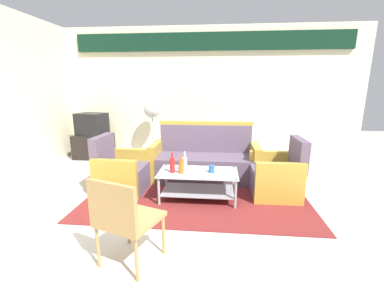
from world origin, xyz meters
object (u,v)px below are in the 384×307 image
object	(u,v)px
armchair_right	(277,177)
armchair_left	(121,173)
coffee_table	(198,181)
bottle_red	(172,165)
cup	(212,169)
tv_stand	(94,146)
bottle_orange	(181,166)
bottle_clear	(185,164)
television	(92,124)
pedestal_fan	(152,113)
couch	(205,161)
wicker_chair	(123,216)

from	to	relation	value
armchair_right	armchair_left	bearing A→B (deg)	91.09
coffee_table	bottle_red	xyz separation A→B (m)	(-0.35, -0.06, 0.25)
armchair_right	cup	distance (m)	1.00
cup	tv_stand	distance (m)	3.36
bottle_red	cup	distance (m)	0.55
bottle_orange	tv_stand	xyz separation A→B (m)	(-2.26, 2.09, -0.25)
bottle_clear	tv_stand	size ratio (longest dim) A/B	0.35
coffee_table	bottle_red	bearing A→B (deg)	-170.05
armchair_right	television	size ratio (longest dim) A/B	1.23
armchair_right	television	bearing A→B (deg)	63.54
armchair_left	coffee_table	world-z (taller)	armchair_left
tv_stand	armchair_left	bearing A→B (deg)	-54.44
tv_stand	television	xyz separation A→B (m)	(0.00, 0.00, 0.50)
armchair_right	bottle_red	distance (m)	1.55
armchair_left	pedestal_fan	bearing A→B (deg)	-178.76
armchair_right	cup	world-z (taller)	armchair_right
armchair_left	bottle_clear	world-z (taller)	armchair_left
cup	armchair_right	bearing A→B (deg)	15.68
couch	armchair_left	world-z (taller)	couch
wicker_chair	bottle_orange	bearing A→B (deg)	97.84
armchair_left	armchair_right	xyz separation A→B (m)	(2.32, 0.07, 0.00)
armchair_left	pedestal_fan	xyz separation A→B (m)	(0.04, 1.87, 0.73)
bottle_clear	cup	bearing A→B (deg)	-4.64
pedestal_fan	television	bearing A→B (deg)	-177.97
pedestal_fan	tv_stand	bearing A→B (deg)	-177.86
coffee_table	armchair_right	bearing A→B (deg)	12.82
armchair_right	pedestal_fan	xyz separation A→B (m)	(-2.29, 1.80, 0.73)
coffee_table	cup	world-z (taller)	cup
bottle_orange	wicker_chair	size ratio (longest dim) A/B	0.30
coffee_table	bottle_clear	world-z (taller)	bottle_clear
television	bottle_red	bearing A→B (deg)	150.63
armchair_left	wicker_chair	world-z (taller)	armchair_left
couch	cup	bearing A→B (deg)	98.86
cup	wicker_chair	xyz separation A→B (m)	(-0.72, -1.51, 0.03)
cup	armchair_left	bearing A→B (deg)	171.88
armchair_right	bottle_red	xyz separation A→B (m)	(-1.49, -0.32, 0.23)
couch	television	size ratio (longest dim) A/B	2.60
bottle_orange	cup	size ratio (longest dim) A/B	2.55
armchair_left	cup	distance (m)	1.40
bottle_orange	pedestal_fan	size ratio (longest dim) A/B	0.20
tv_stand	pedestal_fan	world-z (taller)	pedestal_fan
armchair_left	bottle_orange	distance (m)	1.02
couch	pedestal_fan	size ratio (longest dim) A/B	1.42
television	pedestal_fan	world-z (taller)	pedestal_fan
armchair_left	television	world-z (taller)	television
couch	tv_stand	distance (m)	2.78
television	wicker_chair	xyz separation A→B (m)	(1.96, -3.53, -0.27)
bottle_orange	television	world-z (taller)	television
tv_stand	television	size ratio (longest dim) A/B	1.15
couch	coffee_table	bearing A→B (deg)	86.53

